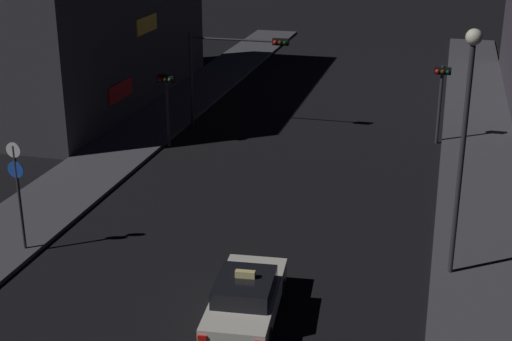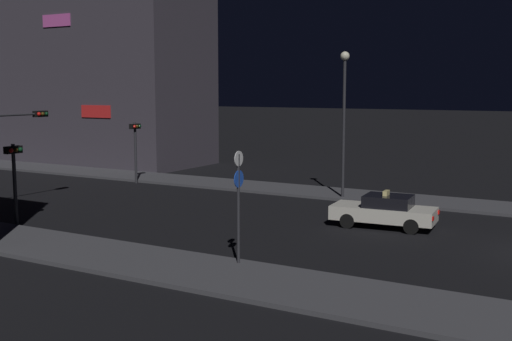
{
  "view_description": "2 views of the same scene",
  "coord_description": "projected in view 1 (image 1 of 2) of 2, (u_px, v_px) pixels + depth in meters",
  "views": [
    {
      "loc": [
        6.4,
        -10.89,
        11.54
      ],
      "look_at": [
        -0.02,
        13.8,
        1.98
      ],
      "focal_mm": 52.3,
      "sensor_mm": 36.0,
      "label": 1
    },
    {
      "loc": [
        -24.89,
        -1.6,
        6.02
      ],
      "look_at": [
        0.95,
        13.08,
        2.16
      ],
      "focal_mm": 44.84,
      "sensor_mm": 36.0,
      "label": 2
    }
  ],
  "objects": [
    {
      "name": "sign_pole_left",
      "position": [
        18.0,
        186.0,
        24.6
      ],
      "size": [
        0.58,
        0.1,
        3.8
      ],
      "color": "#2D2D33",
      "rests_on": "sidewalk_left"
    },
    {
      "name": "sidewalk_right",
      "position": [
        478.0,
        141.0,
        36.49
      ],
      "size": [
        3.5,
        54.83,
        0.15
      ],
      "primitive_type": "cube",
      "color": "#424247",
      "rests_on": "ground_plane"
    },
    {
      "name": "traffic_light_overhead",
      "position": [
        230.0,
        60.0,
        37.35
      ],
      "size": [
        5.17,
        0.42,
        4.92
      ],
      "color": "#2D2D33",
      "rests_on": "ground_plane"
    },
    {
      "name": "sidewalk_left",
      "position": [
        163.0,
        117.0,
        40.38
      ],
      "size": [
        3.5,
        54.83,
        0.15
      ],
      "primitive_type": "cube",
      "color": "#424247",
      "rests_on": "ground_plane"
    },
    {
      "name": "street_lamp_near_block",
      "position": [
        466.0,
        118.0,
        22.03
      ],
      "size": [
        0.49,
        0.49,
        7.76
      ],
      "color": "#2D2D33",
      "rests_on": "sidewalk_right"
    },
    {
      "name": "traffic_light_left_kerb",
      "position": [
        167.0,
        95.0,
        35.05
      ],
      "size": [
        0.8,
        0.42,
        3.61
      ],
      "color": "#2D2D33",
      "rests_on": "ground_plane"
    },
    {
      "name": "taxi",
      "position": [
        246.0,
        298.0,
        21.14
      ],
      "size": [
        2.18,
        4.59,
        1.62
      ],
      "color": "silver",
      "rests_on": "ground_plane"
    },
    {
      "name": "building_facade_left",
      "position": [
        94.0,
        15.0,
        41.99
      ],
      "size": [
        6.37,
        19.53,
        10.09
      ],
      "color": "#333338",
      "rests_on": "ground_plane"
    },
    {
      "name": "traffic_light_right_kerb",
      "position": [
        441.0,
        89.0,
        35.49
      ],
      "size": [
        0.8,
        0.42,
        3.86
      ],
      "color": "#2D2D33",
      "rests_on": "ground_plane"
    }
  ]
}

